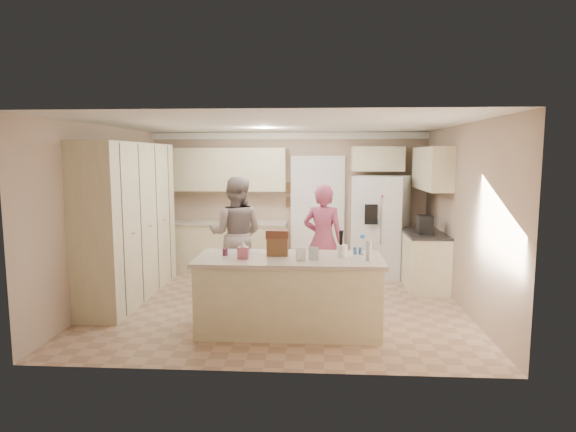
# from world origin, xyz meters

# --- Properties ---
(floor) EXTENTS (5.20, 4.60, 0.02)m
(floor) POSITION_xyz_m (0.00, 0.00, -0.01)
(floor) COLOR tan
(floor) RESTS_ON ground
(ceiling) EXTENTS (5.20, 4.60, 0.02)m
(ceiling) POSITION_xyz_m (0.00, 0.00, 2.61)
(ceiling) COLOR white
(ceiling) RESTS_ON wall_back
(wall_back) EXTENTS (5.20, 0.02, 2.60)m
(wall_back) POSITION_xyz_m (0.00, 2.31, 1.30)
(wall_back) COLOR tan
(wall_back) RESTS_ON ground
(wall_front) EXTENTS (5.20, 0.02, 2.60)m
(wall_front) POSITION_xyz_m (0.00, -2.31, 1.30)
(wall_front) COLOR tan
(wall_front) RESTS_ON ground
(wall_left) EXTENTS (0.02, 4.60, 2.60)m
(wall_left) POSITION_xyz_m (-2.61, 0.00, 1.30)
(wall_left) COLOR tan
(wall_left) RESTS_ON ground
(wall_right) EXTENTS (0.02, 4.60, 2.60)m
(wall_right) POSITION_xyz_m (2.61, 0.00, 1.30)
(wall_right) COLOR tan
(wall_right) RESTS_ON ground
(crown_back) EXTENTS (5.20, 0.08, 0.12)m
(crown_back) POSITION_xyz_m (0.00, 2.26, 2.53)
(crown_back) COLOR white
(crown_back) RESTS_ON wall_back
(pantry_bank) EXTENTS (0.60, 2.60, 2.35)m
(pantry_bank) POSITION_xyz_m (-2.30, 0.20, 1.18)
(pantry_bank) COLOR #F3E8BB
(pantry_bank) RESTS_ON floor
(back_base_cab) EXTENTS (2.20, 0.60, 0.88)m
(back_base_cab) POSITION_xyz_m (-1.15, 2.00, 0.44)
(back_base_cab) COLOR #F3E8BB
(back_base_cab) RESTS_ON floor
(back_countertop) EXTENTS (2.24, 0.63, 0.04)m
(back_countertop) POSITION_xyz_m (-1.15, 1.99, 0.90)
(back_countertop) COLOR beige
(back_countertop) RESTS_ON back_base_cab
(back_upper_cab) EXTENTS (2.20, 0.35, 0.80)m
(back_upper_cab) POSITION_xyz_m (-1.15, 2.12, 1.90)
(back_upper_cab) COLOR #F3E8BB
(back_upper_cab) RESTS_ON wall_back
(doorway_opening) EXTENTS (0.90, 0.06, 2.10)m
(doorway_opening) POSITION_xyz_m (0.55, 2.28, 1.05)
(doorway_opening) COLOR black
(doorway_opening) RESTS_ON floor
(doorway_casing) EXTENTS (1.02, 0.03, 2.22)m
(doorway_casing) POSITION_xyz_m (0.55, 2.24, 1.05)
(doorway_casing) COLOR white
(doorway_casing) RESTS_ON floor
(wall_frame_upper) EXTENTS (0.15, 0.02, 0.20)m
(wall_frame_upper) POSITION_xyz_m (0.02, 2.27, 1.55)
(wall_frame_upper) COLOR brown
(wall_frame_upper) RESTS_ON wall_back
(wall_frame_lower) EXTENTS (0.15, 0.02, 0.20)m
(wall_frame_lower) POSITION_xyz_m (0.02, 2.27, 1.28)
(wall_frame_lower) COLOR brown
(wall_frame_lower) RESTS_ON wall_back
(refrigerator) EXTENTS (1.10, 0.99, 1.80)m
(refrigerator) POSITION_xyz_m (1.70, 1.82, 0.90)
(refrigerator) COLOR white
(refrigerator) RESTS_ON floor
(fridge_seam) EXTENTS (0.02, 0.02, 1.78)m
(fridge_seam) POSITION_xyz_m (1.70, 1.46, 0.90)
(fridge_seam) COLOR gray
(fridge_seam) RESTS_ON refrigerator
(fridge_dispenser) EXTENTS (0.22, 0.03, 0.35)m
(fridge_dispenser) POSITION_xyz_m (1.48, 1.45, 1.15)
(fridge_dispenser) COLOR black
(fridge_dispenser) RESTS_ON refrigerator
(fridge_handle_l) EXTENTS (0.02, 0.02, 0.85)m
(fridge_handle_l) POSITION_xyz_m (1.65, 1.45, 1.05)
(fridge_handle_l) COLOR silver
(fridge_handle_l) RESTS_ON refrigerator
(fridge_handle_r) EXTENTS (0.02, 0.02, 0.85)m
(fridge_handle_r) POSITION_xyz_m (1.75, 1.45, 1.05)
(fridge_handle_r) COLOR silver
(fridge_handle_r) RESTS_ON refrigerator
(over_fridge_cab) EXTENTS (0.95, 0.35, 0.45)m
(over_fridge_cab) POSITION_xyz_m (1.65, 2.12, 2.10)
(over_fridge_cab) COLOR #F3E8BB
(over_fridge_cab) RESTS_ON wall_back
(right_base_cab) EXTENTS (0.60, 1.20, 0.88)m
(right_base_cab) POSITION_xyz_m (2.30, 1.00, 0.44)
(right_base_cab) COLOR #F3E8BB
(right_base_cab) RESTS_ON floor
(right_countertop) EXTENTS (0.63, 1.24, 0.04)m
(right_countertop) POSITION_xyz_m (2.29, 1.00, 0.90)
(right_countertop) COLOR #2D2B28
(right_countertop) RESTS_ON right_base_cab
(right_upper_cab) EXTENTS (0.35, 1.50, 0.70)m
(right_upper_cab) POSITION_xyz_m (2.43, 1.20, 1.95)
(right_upper_cab) COLOR #F3E8BB
(right_upper_cab) RESTS_ON wall_right
(coffee_maker) EXTENTS (0.22, 0.28, 0.30)m
(coffee_maker) POSITION_xyz_m (2.25, 0.80, 1.07)
(coffee_maker) COLOR black
(coffee_maker) RESTS_ON right_countertop
(island_base) EXTENTS (2.20, 0.90, 0.88)m
(island_base) POSITION_xyz_m (0.20, -1.10, 0.44)
(island_base) COLOR #F3E8BB
(island_base) RESTS_ON floor
(island_top) EXTENTS (2.28, 0.96, 0.05)m
(island_top) POSITION_xyz_m (0.20, -1.10, 0.90)
(island_top) COLOR beige
(island_top) RESTS_ON island_base
(utensil_crock) EXTENTS (0.13, 0.13, 0.15)m
(utensil_crock) POSITION_xyz_m (0.85, -1.05, 1.00)
(utensil_crock) COLOR white
(utensil_crock) RESTS_ON island_top
(tissue_box) EXTENTS (0.13, 0.13, 0.14)m
(tissue_box) POSITION_xyz_m (-0.35, -1.20, 1.00)
(tissue_box) COLOR #C6627F
(tissue_box) RESTS_ON island_top
(tissue_plume) EXTENTS (0.08, 0.08, 0.08)m
(tissue_plume) POSITION_xyz_m (-0.35, -1.20, 1.10)
(tissue_plume) COLOR white
(tissue_plume) RESTS_ON tissue_box
(dollhouse_body) EXTENTS (0.26, 0.18, 0.22)m
(dollhouse_body) POSITION_xyz_m (0.05, -1.00, 1.04)
(dollhouse_body) COLOR brown
(dollhouse_body) RESTS_ON island_top
(dollhouse_roof) EXTENTS (0.28, 0.20, 0.10)m
(dollhouse_roof) POSITION_xyz_m (0.05, -1.00, 1.20)
(dollhouse_roof) COLOR #592D1E
(dollhouse_roof) RESTS_ON dollhouse_body
(jam_jar) EXTENTS (0.07, 0.07, 0.09)m
(jam_jar) POSITION_xyz_m (-0.60, -1.05, 0.97)
(jam_jar) COLOR #59263F
(jam_jar) RESTS_ON island_top
(greeting_card_a) EXTENTS (0.12, 0.06, 0.16)m
(greeting_card_a) POSITION_xyz_m (0.35, -1.30, 1.01)
(greeting_card_a) COLOR white
(greeting_card_a) RESTS_ON island_top
(greeting_card_b) EXTENTS (0.12, 0.05, 0.16)m
(greeting_card_b) POSITION_xyz_m (0.50, -1.25, 1.01)
(greeting_card_b) COLOR silver
(greeting_card_b) RESTS_ON island_top
(water_bottle) EXTENTS (0.07, 0.07, 0.24)m
(water_bottle) POSITION_xyz_m (1.15, -1.25, 1.04)
(water_bottle) COLOR silver
(water_bottle) RESTS_ON island_top
(shaker_salt) EXTENTS (0.05, 0.05, 0.09)m
(shaker_salt) POSITION_xyz_m (1.02, -0.88, 0.97)
(shaker_salt) COLOR #3A6497
(shaker_salt) RESTS_ON island_top
(shaker_pepper) EXTENTS (0.05, 0.05, 0.09)m
(shaker_pepper) POSITION_xyz_m (1.09, -0.88, 0.97)
(shaker_pepper) COLOR #3A6497
(shaker_pepper) RESTS_ON island_top
(teen_boy) EXTENTS (0.93, 0.75, 1.83)m
(teen_boy) POSITION_xyz_m (-0.75, 0.63, 0.92)
(teen_boy) COLOR gray
(teen_boy) RESTS_ON floor
(teen_girl) EXTENTS (0.71, 0.55, 1.73)m
(teen_girl) POSITION_xyz_m (0.64, 0.42, 0.87)
(teen_girl) COLOR #B64A68
(teen_girl) RESTS_ON floor
(fridge_magnets) EXTENTS (0.76, 0.02, 1.44)m
(fridge_magnets) POSITION_xyz_m (1.70, 1.46, 0.90)
(fridge_magnets) COLOR tan
(fridge_magnets) RESTS_ON refrigerator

